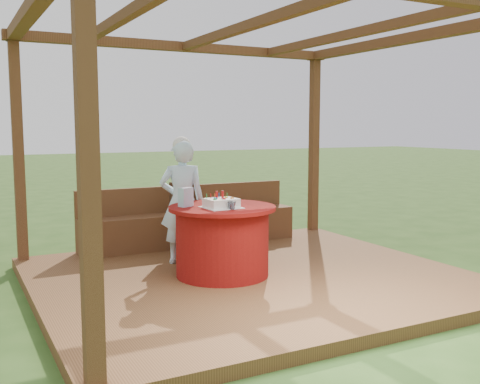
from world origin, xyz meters
The scene contains 10 objects.
ground centered at (0.00, 0.00, 0.00)m, with size 60.00×60.00×0.00m, color #2B4E1A.
deck centered at (0.00, 0.00, 0.06)m, with size 4.50×4.00×0.12m, color brown.
pergola centered at (0.00, 0.00, 2.41)m, with size 4.50×4.00×2.72m.
bench centered at (0.00, 1.72, 0.38)m, with size 3.00×0.42×0.80m.
table centered at (-0.29, 0.10, 0.51)m, with size 1.15×1.15×0.76m.
chair centered at (-0.16, 1.30, 0.63)m, with size 0.58×0.58×0.91m.
elderly_woman centered at (-0.46, 0.83, 0.87)m, with size 0.61×0.50×1.49m.
birthday_cake centered at (-0.35, -0.01, 0.93)m, with size 0.39×0.39×0.17m.
gift_bag centered at (-0.66, 0.24, 0.98)m, with size 0.14×0.09×0.20m, color #D78BC1.
drinking_glass centered at (-0.32, -0.17, 0.92)m, with size 0.09×0.09×0.08m, color white.
Camera 1 is at (-2.87, -5.27, 1.74)m, focal length 42.00 mm.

